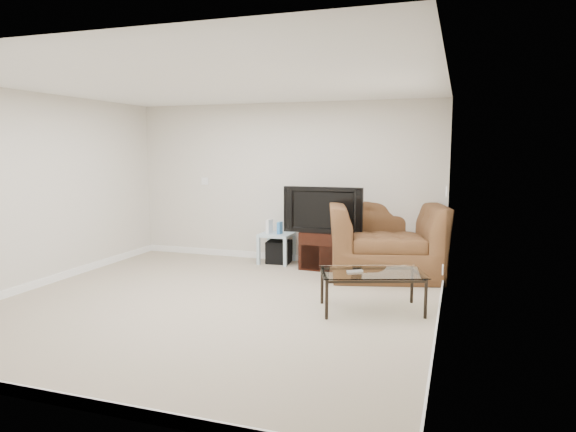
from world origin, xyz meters
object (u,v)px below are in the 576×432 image
(television, at_px, (325,209))
(recliner, at_px, (385,227))
(coffee_table, at_px, (371,291))
(subwoofer, at_px, (279,252))
(tv_stand, at_px, (325,250))
(side_table, at_px, (277,248))

(television, distance_m, recliner, 0.92)
(coffee_table, bearing_deg, recliner, 93.46)
(television, distance_m, subwoofer, 1.10)
(tv_stand, relative_size, coffee_table, 0.60)
(tv_stand, distance_m, subwoofer, 0.82)
(television, xyz_separation_m, side_table, (-0.82, 0.18, -0.67))
(subwoofer, xyz_separation_m, recliner, (1.68, -0.25, 0.52))
(television, xyz_separation_m, subwoofer, (-0.79, 0.20, -0.74))
(side_table, xyz_separation_m, recliner, (1.71, -0.23, 0.45))
(tv_stand, bearing_deg, television, -90.00)
(subwoofer, xyz_separation_m, coffee_table, (1.79, -1.97, 0.05))
(television, height_order, recliner, recliner)
(side_table, bearing_deg, tv_stand, -10.67)
(television, relative_size, side_table, 2.24)
(tv_stand, relative_size, subwoofer, 1.88)
(tv_stand, distance_m, recliner, 0.98)
(television, height_order, subwoofer, television)
(tv_stand, bearing_deg, subwoofer, 171.02)
(tv_stand, xyz_separation_m, recliner, (0.89, -0.08, 0.41))
(tv_stand, height_order, recliner, recliner)
(recliner, distance_m, coffee_table, 1.78)
(television, distance_m, side_table, 1.07)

